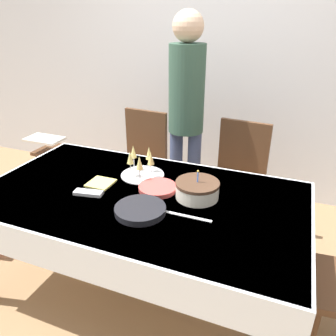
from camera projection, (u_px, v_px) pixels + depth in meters
ground_plane at (144, 288)px, 2.25m from camera, size 12.00×12.00×0.00m
wall_back at (216, 56)px, 3.10m from camera, size 8.00×0.05×2.70m
dining_table at (140, 208)px, 1.98m from camera, size 1.93×1.08×0.74m
dining_chair_far_left at (141, 161)px, 2.89m from camera, size 0.45×0.45×0.97m
dining_chair_far_right at (237, 177)px, 2.60m from camera, size 0.46×0.46×0.97m
birthday_cake at (197, 190)px, 1.88m from camera, size 0.25×0.25×0.17m
champagne_tray at (141, 164)px, 2.13m from camera, size 0.29×0.29×0.18m
plate_stack_main at (140, 210)px, 1.75m from camera, size 0.28×0.28×0.03m
plate_stack_dessert at (158, 188)px, 1.98m from camera, size 0.23×0.23×0.03m
cake_knife at (184, 216)px, 1.72m from camera, size 0.30×0.02×0.00m
fork_pile at (88, 193)px, 1.93m from camera, size 0.18×0.09×0.02m
napkin_pile at (101, 183)px, 2.05m from camera, size 0.15×0.15×0.01m
person_standing at (186, 105)px, 2.58m from camera, size 0.28×0.28×1.75m
high_chair at (54, 158)px, 3.08m from camera, size 0.33×0.35×0.71m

